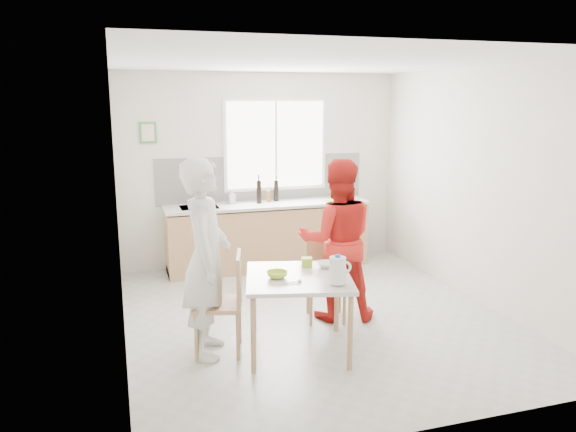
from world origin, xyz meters
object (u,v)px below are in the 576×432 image
object	(u,v)px
person_white	(206,258)
chair_left	(226,299)
milk_jug	(338,270)
bowl_white	(328,265)
wine_bottle_a	(259,192)
chair_far	(325,274)
person_red	(337,240)
wine_bottle_b	(276,190)
dining_table	(299,284)
bowl_green	(277,275)

from	to	relation	value
person_white	chair_left	bearing A→B (deg)	-90.00
milk_jug	bowl_white	bearing A→B (deg)	92.58
milk_jug	wine_bottle_a	distance (m)	3.06
chair_far	milk_jug	size ratio (longest dim) A/B	3.45
person_red	wine_bottle_b	distance (m)	2.15
bowl_white	milk_jug	world-z (taller)	milk_jug
dining_table	wine_bottle_a	distance (m)	2.76
dining_table	bowl_white	bearing A→B (deg)	25.67
dining_table	wine_bottle_b	bearing A→B (deg)	78.05
milk_jug	wine_bottle_a	bearing A→B (deg)	102.78
milk_jug	person_white	bearing A→B (deg)	166.56
bowl_green	bowl_white	bearing A→B (deg)	16.82
person_white	dining_table	bearing A→B (deg)	-90.00
milk_jug	chair_left	bearing A→B (deg)	164.43
person_white	bowl_white	distance (m)	1.18
bowl_green	milk_jug	size ratio (longest dim) A/B	0.75
person_red	bowl_white	xyz separation A→B (m)	(-0.30, -0.49, -0.10)
chair_far	person_white	distance (m)	1.51
dining_table	bowl_green	distance (m)	0.23
chair_left	bowl_green	size ratio (longest dim) A/B	4.96
chair_left	bowl_white	size ratio (longest dim) A/B	4.71
wine_bottle_a	wine_bottle_b	bearing A→B (deg)	20.24
chair_left	person_white	distance (m)	0.43
bowl_white	wine_bottle_a	size ratio (longest dim) A/B	0.63
chair_far	bowl_green	xyz separation A→B (m)	(-0.75, -0.71, 0.28)
milk_jug	wine_bottle_b	size ratio (longest dim) A/B	0.86
wine_bottle_a	wine_bottle_b	xyz separation A→B (m)	(0.28, 0.10, -0.01)
person_white	person_red	distance (m)	1.54
chair_far	bowl_green	size ratio (longest dim) A/B	4.63
bowl_green	bowl_white	distance (m)	0.58
wine_bottle_a	milk_jug	bearing A→B (deg)	-91.36
chair_left	person_white	size ratio (longest dim) A/B	0.52
dining_table	wine_bottle_b	xyz separation A→B (m)	(0.59, 2.81, 0.41)
dining_table	wine_bottle_a	bearing A→B (deg)	83.29
person_white	person_red	world-z (taller)	person_white
dining_table	chair_left	xyz separation A→B (m)	(-0.66, 0.17, -0.14)
wine_bottle_a	person_white	bearing A→B (deg)	-114.44
person_red	milk_jug	xyz separation A→B (m)	(-0.40, -1.01, 0.01)
dining_table	wine_bottle_b	world-z (taller)	wine_bottle_b
dining_table	chair_far	bearing A→B (deg)	52.68
person_red	bowl_white	size ratio (longest dim) A/B	8.56
person_red	wine_bottle_b	size ratio (longest dim) A/B	5.77
person_red	person_white	bearing A→B (deg)	31.46
person_red	wine_bottle_b	world-z (taller)	person_red
person_white	wine_bottle_a	size ratio (longest dim) A/B	5.74
dining_table	person_red	distance (m)	0.95
person_white	chair_far	bearing A→B (deg)	-55.60
chair_left	bowl_white	world-z (taller)	chair_left
bowl_green	wine_bottle_b	xyz separation A→B (m)	(0.80, 2.81, 0.30)
chair_left	wine_bottle_a	bearing A→B (deg)	173.14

